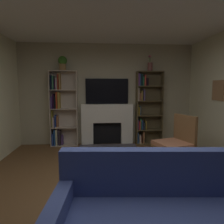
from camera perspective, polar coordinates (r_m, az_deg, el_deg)
ground_plane at (r=3.12m, az=1.83°, el=-22.79°), size 7.08×7.08×0.00m
wall_back_accent at (r=5.69m, az=-1.42°, el=4.79°), size 4.75×0.06×2.69m
fireplace at (r=5.63m, az=-1.32°, el=-3.10°), size 1.47×0.51×1.09m
tv at (r=5.63m, az=-1.39°, el=5.69°), size 1.14×0.06×0.67m
bookshelf_left at (r=5.66m, az=-13.86°, el=0.54°), size 0.70×0.28×1.96m
bookshelf_right at (r=5.74m, az=9.21°, el=1.13°), size 0.70×0.27×1.96m
potted_plant at (r=5.60m, az=-13.35°, el=13.04°), size 0.22×0.22×0.37m
vase_with_flowers at (r=5.71m, az=10.38°, el=12.24°), size 0.13×0.13×0.41m
couch at (r=2.21m, az=13.16°, el=-27.71°), size 2.01×1.01×0.91m
armchair at (r=4.30m, az=17.24°, el=-7.53°), size 0.77×0.77×1.00m
coffee_table at (r=2.83m, az=8.14°, el=-18.19°), size 0.81×0.46×0.41m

